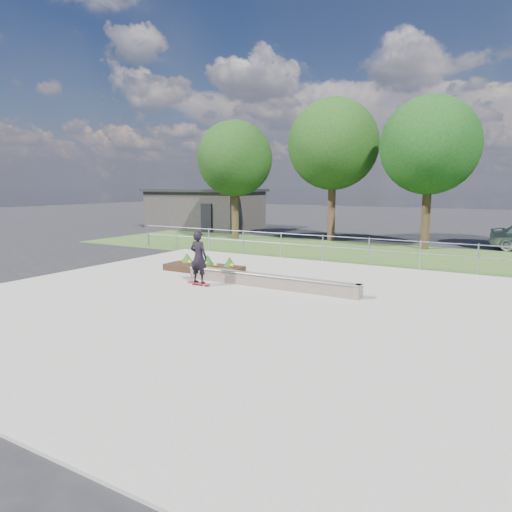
{
  "coord_description": "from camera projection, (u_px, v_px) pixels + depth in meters",
  "views": [
    {
      "loc": [
        7.26,
        -10.61,
        3.28
      ],
      "look_at": [
        0.2,
        1.5,
        1.1
      ],
      "focal_mm": 32.0,
      "sensor_mm": 36.0,
      "label": 1
    }
  ],
  "objects": [
    {
      "name": "concrete_slab",
      "position": [
        224.0,
        299.0,
        13.17
      ],
      "size": [
        15.0,
        15.0,
        0.06
      ],
      "primitive_type": "cube",
      "color": "gray",
      "rests_on": "ground"
    },
    {
      "name": "skateboarder",
      "position": [
        199.0,
        257.0,
        14.67
      ],
      "size": [
        0.8,
        0.41,
        1.78
      ],
      "color": "white",
      "rests_on": "concrete_slab"
    },
    {
      "name": "tree_mid_left",
      "position": [
        333.0,
        145.0,
        26.36
      ],
      "size": [
        5.25,
        5.25,
        8.25
      ],
      "color": "#352015",
      "rests_on": "ground"
    },
    {
      "name": "planter_bed",
      "position": [
        205.0,
        267.0,
        17.2
      ],
      "size": [
        3.0,
        1.2,
        0.61
      ],
      "color": "black",
      "rests_on": "concrete_slab"
    },
    {
      "name": "grind_ledge",
      "position": [
        269.0,
        281.0,
        14.5
      ],
      "size": [
        6.0,
        0.44,
        0.43
      ],
      "color": "brown",
      "rests_on": "concrete_slab"
    },
    {
      "name": "tree_mid_right",
      "position": [
        430.0,
        146.0,
        22.82
      ],
      "size": [
        4.9,
        4.9,
        7.7
      ],
      "color": "black",
      "rests_on": "ground"
    },
    {
      "name": "building",
      "position": [
        205.0,
        208.0,
        35.27
      ],
      "size": [
        8.4,
        5.4,
        3.0
      ],
      "color": "#2B2826",
      "rests_on": "ground"
    },
    {
      "name": "tree_far_left",
      "position": [
        235.0,
        159.0,
        27.5
      ],
      "size": [
        4.55,
        4.55,
        7.15
      ],
      "color": "#332414",
      "rests_on": "ground"
    },
    {
      "name": "ground",
      "position": [
        224.0,
        300.0,
        13.17
      ],
      "size": [
        120.0,
        120.0,
        0.0
      ],
      "primitive_type": "plane",
      "color": "black",
      "rests_on": "ground"
    },
    {
      "name": "fence",
      "position": [
        323.0,
        245.0,
        19.45
      ],
      "size": [
        20.06,
        0.06,
        1.2
      ],
      "color": "gray",
      "rests_on": "ground"
    },
    {
      "name": "grass_verge",
      "position": [
        349.0,
        252.0,
        22.56
      ],
      "size": [
        30.0,
        8.0,
        0.02
      ],
      "primitive_type": "cube",
      "color": "#2F4B1E",
      "rests_on": "ground"
    }
  ]
}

